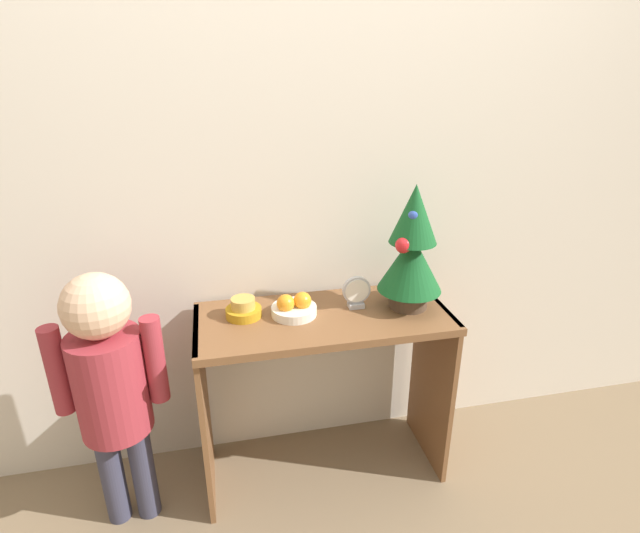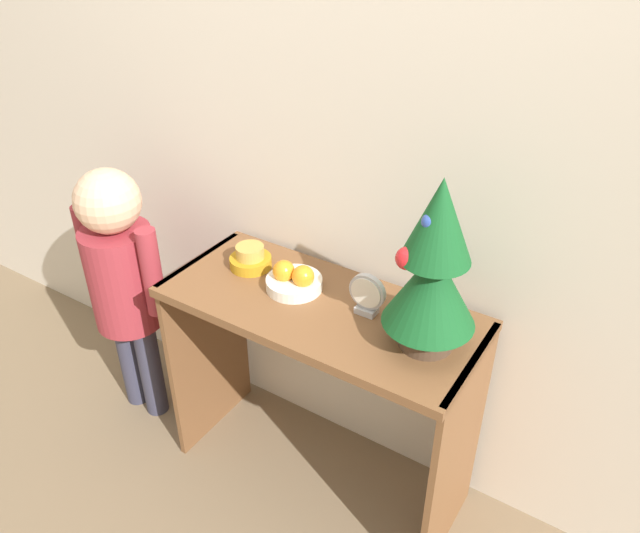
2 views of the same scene
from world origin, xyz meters
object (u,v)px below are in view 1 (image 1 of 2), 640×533
at_px(fruit_bowl, 294,307).
at_px(mini_tree, 412,249).
at_px(child_figure, 110,378).
at_px(singing_bowl, 243,309).
at_px(desk_clock, 356,293).

bearing_deg(fruit_bowl, mini_tree, -3.32).
xyz_separation_m(mini_tree, fruit_bowl, (-0.45, 0.03, -0.21)).
xyz_separation_m(mini_tree, child_figure, (-1.12, -0.08, -0.36)).
xyz_separation_m(singing_bowl, desk_clock, (0.44, -0.02, 0.03)).
relative_size(mini_tree, desk_clock, 3.75).
relative_size(mini_tree, fruit_bowl, 2.83).
bearing_deg(singing_bowl, mini_tree, -4.80).
distance_m(mini_tree, singing_bowl, 0.68).
xyz_separation_m(singing_bowl, child_figure, (-0.48, -0.14, -0.14)).
xyz_separation_m(fruit_bowl, singing_bowl, (-0.19, 0.03, -0.00)).
relative_size(desk_clock, child_figure, 0.13).
distance_m(fruit_bowl, child_figure, 0.69).
bearing_deg(singing_bowl, child_figure, -163.92).
xyz_separation_m(fruit_bowl, desk_clock, (0.25, 0.01, 0.03)).
height_order(singing_bowl, child_figure, child_figure).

